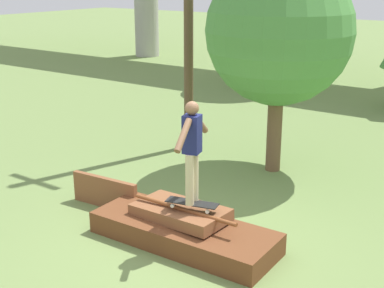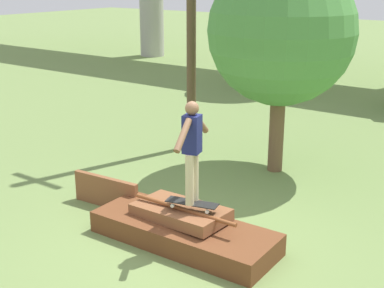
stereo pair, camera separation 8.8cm
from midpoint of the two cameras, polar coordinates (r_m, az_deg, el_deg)
name	(u,v)px [view 1 (the left image)]	position (r m, az deg, el deg)	size (l,w,h in m)	color
ground_plane	(184,243)	(7.80, -1.20, -10.48)	(80.00, 80.00, 0.00)	olive
scrap_pile	(183,229)	(7.73, -1.28, -9.06)	(2.74, 1.05, 0.55)	brown
scrap_plank_loose	(105,192)	(8.93, -9.57, -5.11)	(1.27, 0.18, 0.52)	brown
skateboard	(192,203)	(7.51, -0.34, -6.33)	(0.78, 0.38, 0.09)	black
skater	(192,146)	(7.21, -0.35, -0.25)	(0.34, 1.07, 1.45)	#C6B78E
tree_behind_left	(279,32)	(10.05, 9.03, 11.73)	(2.71, 2.71, 4.04)	brown
tree_mid_back	(263,8)	(17.93, 7.42, 14.21)	(2.78, 2.78, 4.03)	#4C3823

